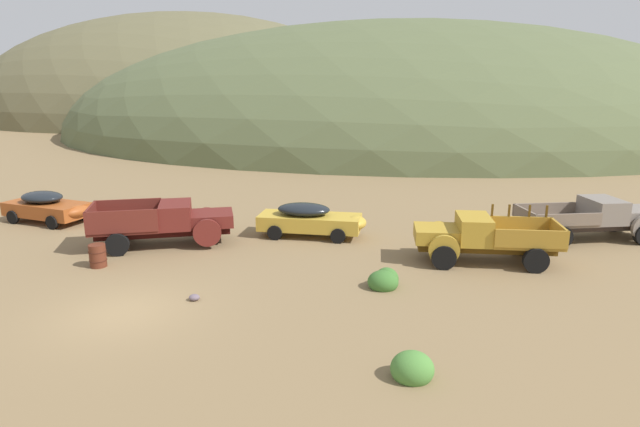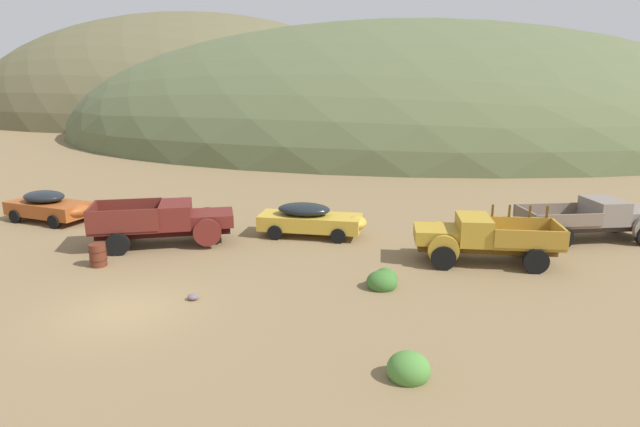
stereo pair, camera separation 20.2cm
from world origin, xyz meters
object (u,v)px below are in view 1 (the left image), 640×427
truck_oxblood (172,222)px  truck_mustard (477,238)px  truck_primer_gray (600,218)px  oil_drum_spare (98,256)px  car_oxide_orange (49,207)px  car_faded_yellow (313,219)px

truck_oxblood → truck_mustard: size_ratio=1.13×
truck_oxblood → truck_primer_gray: 19.34m
truck_primer_gray → oil_drum_spare: truck_primer_gray is taller
car_oxide_orange → truck_primer_gray: size_ratio=0.73×
oil_drum_spare → truck_mustard: bearing=8.4°
truck_mustard → oil_drum_spare: 15.00m
truck_mustard → truck_primer_gray: truck_mustard is taller
car_oxide_orange → truck_mustard: size_ratio=0.86×
truck_primer_gray → truck_mustard: bearing=-160.4°
car_oxide_orange → truck_primer_gray: bearing=16.0°
truck_oxblood → truck_mustard: bearing=-21.8°
oil_drum_spare → truck_oxblood: bearing=59.3°
truck_mustard → car_faded_yellow: bearing=-22.4°
car_oxide_orange → oil_drum_spare: bearing=-30.2°
car_oxide_orange → oil_drum_spare: (5.82, -6.10, -0.36)m
truck_oxblood → oil_drum_spare: 3.66m
car_oxide_orange → oil_drum_spare: 8.44m
car_faded_yellow → oil_drum_spare: size_ratio=5.62×
truck_oxblood → oil_drum_spare: truck_oxblood is taller
truck_primer_gray → car_oxide_orange: bearing=167.3°
truck_mustard → truck_primer_gray: size_ratio=0.85×
truck_oxblood → car_oxide_orange: bearing=141.0°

